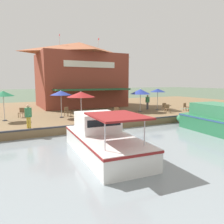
{
  "coord_description": "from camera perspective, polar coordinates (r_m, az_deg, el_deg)",
  "views": [
    {
      "loc": [
        14.84,
        -7.17,
        3.75
      ],
      "look_at": [
        -1.0,
        0.88,
        1.3
      ],
      "focal_mm": 35.0,
      "sensor_mm": 36.0,
      "label": 1
    }
  ],
  "objects": [
    {
      "name": "ground_plane",
      "position": [
        16.91,
        -1.12,
        -4.97
      ],
      "size": [
        220.0,
        220.0,
        0.0
      ],
      "primitive_type": "plane",
      "color": "#4C5B47"
    },
    {
      "name": "quay_deck",
      "position": [
        27.04,
        -11.32,
        0.36
      ],
      "size": [
        22.0,
        56.0,
        0.6
      ],
      "primitive_type": "cube",
      "color": "brown",
      "rests_on": "ground"
    },
    {
      "name": "quay_edge_fender",
      "position": [
        16.86,
        -1.27,
        -2.74
      ],
      "size": [
        0.2,
        50.4,
        0.1
      ],
      "primitive_type": "cube",
      "color": "#2D2D33",
      "rests_on": "quay_deck"
    },
    {
      "name": "waterfront_restaurant",
      "position": [
        29.42,
        -8.31,
        9.76
      ],
      "size": [
        9.37,
        10.98,
        9.0
      ],
      "color": "brown",
      "rests_on": "quay_deck"
    },
    {
      "name": "patio_umbrella_far_corner",
      "position": [
        25.2,
        11.86,
        5.53
      ],
      "size": [
        1.76,
        1.76,
        2.45
      ],
      "color": "#B7B7B7",
      "rests_on": "quay_deck"
    },
    {
      "name": "patio_umbrella_by_entrance",
      "position": [
        23.32,
        7.44,
        5.31
      ],
      "size": [
        2.14,
        2.14,
        2.45
      ],
      "color": "#B7B7B7",
      "rests_on": "quay_deck"
    },
    {
      "name": "patio_umbrella_back_row",
      "position": [
        17.49,
        -8.12,
        4.56
      ],
      "size": [
        2.25,
        2.25,
        2.43
      ],
      "color": "#B7B7B7",
      "rests_on": "quay_deck"
    },
    {
      "name": "patio_umbrella_mid_patio_right",
      "position": [
        19.81,
        -13.21,
        4.87
      ],
      "size": [
        1.83,
        1.83,
        2.44
      ],
      "color": "#B7B7B7",
      "rests_on": "quay_deck"
    },
    {
      "name": "patio_umbrella_near_quay_edge",
      "position": [
        19.7,
        -26.58,
        4.31
      ],
      "size": [
        1.72,
        1.72,
        2.48
      ],
      "color": "#B7B7B7",
      "rests_on": "quay_deck"
    },
    {
      "name": "cafe_chair_far_corner_seat",
      "position": [
        19.89,
        1.25,
        0.12
      ],
      "size": [
        0.56,
        0.56,
        0.85
      ],
      "color": "brown",
      "rests_on": "quay_deck"
    },
    {
      "name": "cafe_chair_mid_patio",
      "position": [
        23.24,
        14.31,
        1.0
      ],
      "size": [
        0.56,
        0.56,
        0.85
      ],
      "color": "brown",
      "rests_on": "quay_deck"
    },
    {
      "name": "cafe_chair_back_row_seat",
      "position": [
        20.64,
        -11.63,
        0.25
      ],
      "size": [
        0.57,
        0.57,
        0.85
      ],
      "color": "brown",
      "rests_on": "quay_deck"
    },
    {
      "name": "cafe_chair_facing_river",
      "position": [
        25.4,
        18.68,
        1.39
      ],
      "size": [
        0.51,
        0.51,
        0.85
      ],
      "color": "brown",
      "rests_on": "quay_deck"
    },
    {
      "name": "cafe_chair_under_first_umbrella",
      "position": [
        24.68,
        13.62,
        1.41
      ],
      "size": [
        0.52,
        0.52,
        0.85
      ],
      "color": "brown",
      "rests_on": "quay_deck"
    },
    {
      "name": "cafe_chair_beside_entrance",
      "position": [
        21.14,
        -22.54,
        -0.02
      ],
      "size": [
        0.59,
        0.59,
        0.85
      ],
      "color": "brown",
      "rests_on": "quay_deck"
    },
    {
      "name": "person_at_quay_edge",
      "position": [
        25.57,
        9.27,
        3.01
      ],
      "size": [
        0.47,
        0.47,
        1.66
      ],
      "color": "#4C4C56",
      "rests_on": "quay_deck"
    },
    {
      "name": "person_near_entrance",
      "position": [
        15.89,
        -21.03,
        -0.41
      ],
      "size": [
        0.46,
        0.46,
        1.63
      ],
      "color": "gold",
      "rests_on": "quay_deck"
    },
    {
      "name": "motorboat_distant_upstream",
      "position": [
        11.82,
        -3.25,
        -6.65
      ],
      "size": [
        7.51,
        2.97,
        2.24
      ],
      "color": "white",
      "rests_on": "river_water"
    },
    {
      "name": "mooring_post",
      "position": [
        17.16,
        -0.65,
        -1.36
      ],
      "size": [
        0.22,
        0.22,
        0.78
      ],
      "color": "#473323",
      "rests_on": "quay_deck"
    },
    {
      "name": "tree_downstream_bank",
      "position": [
        32.48,
        -7.35,
        10.46
      ],
      "size": [
        4.61,
        4.39,
        6.99
      ],
      "color": "brown",
      "rests_on": "quay_deck"
    },
    {
      "name": "tree_upstream_bank",
      "position": [
        33.49,
        -9.41,
        11.2
      ],
      "size": [
        4.18,
        3.98,
        7.3
      ],
      "color": "brown",
      "rests_on": "quay_deck"
    }
  ]
}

